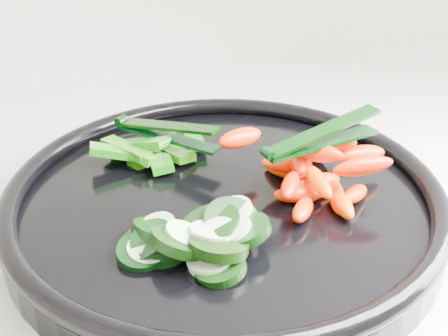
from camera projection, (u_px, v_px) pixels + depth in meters
name	position (u px, v px, depth m)	size (l,w,h in m)	color
veggie_tray	(224.00, 203.00, 0.53)	(0.43, 0.43, 0.04)	black
cucumber_pile	(188.00, 239.00, 0.47)	(0.13, 0.11, 0.04)	black
carrot_pile	(313.00, 169.00, 0.54)	(0.15, 0.14, 0.05)	#F92E00
pepper_pile	(152.00, 151.00, 0.59)	(0.12, 0.08, 0.04)	#0E6F0A
tong_carrot	(319.00, 138.00, 0.52)	(0.11, 0.04, 0.02)	black
tong_pepper	(164.00, 131.00, 0.59)	(0.08, 0.10, 0.02)	black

